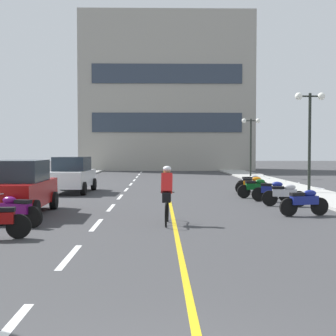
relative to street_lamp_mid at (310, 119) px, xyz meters
name	(u,v)px	position (x,y,z in m)	size (l,w,h in m)	color
ground_plane	(163,191)	(-7.11, 1.90, -3.68)	(140.00, 140.00, 0.00)	#38383A
curb_left	(40,186)	(-14.31, 4.90, -3.62)	(2.40, 72.00, 0.12)	#A8A8A3
curb_right	(284,186)	(0.09, 4.90, -3.62)	(2.40, 72.00, 0.12)	#A8A8A3
lane_dash_0	(3,336)	(-9.11, -17.10, -3.68)	(0.14, 2.20, 0.01)	silver
lane_dash_1	(70,257)	(-9.11, -13.10, -3.68)	(0.14, 2.20, 0.01)	silver
lane_dash_2	(97,225)	(-9.11, -9.10, -3.68)	(0.14, 2.20, 0.01)	silver
lane_dash_3	(111,208)	(-9.11, -5.10, -3.68)	(0.14, 2.20, 0.01)	silver
lane_dash_4	(120,197)	(-9.11, -1.10, -3.68)	(0.14, 2.20, 0.01)	silver
lane_dash_5	(126,190)	(-9.11, 2.90, -3.68)	(0.14, 2.20, 0.01)	silver
lane_dash_6	(131,184)	(-9.11, 6.90, -3.68)	(0.14, 2.20, 0.01)	silver
lane_dash_7	(134,180)	(-9.11, 10.90, -3.68)	(0.14, 2.20, 0.01)	silver
lane_dash_8	(137,177)	(-9.11, 14.90, -3.68)	(0.14, 2.20, 0.01)	silver
lane_dash_9	(139,174)	(-9.11, 18.90, -3.68)	(0.14, 2.20, 0.01)	silver
lane_dash_10	(141,172)	(-9.11, 22.90, -3.68)	(0.14, 2.20, 0.01)	silver
lane_dash_11	(142,170)	(-9.11, 26.90, -3.68)	(0.14, 2.20, 0.01)	silver
centre_line_yellow	(167,187)	(-6.86, 4.90, -3.68)	(0.12, 66.00, 0.01)	gold
office_building	(167,94)	(-6.50, 29.21, 4.73)	(18.55, 6.74, 16.81)	#9E998E
street_lamp_mid	(310,119)	(0.00, 0.00, 0.00)	(1.46, 0.36, 4.83)	black
street_lamp_far	(251,133)	(-0.10, 13.99, -0.19)	(1.46, 0.36, 4.54)	black
parked_car_near	(19,187)	(-11.97, -6.93, -2.76)	(2.00, 4.24, 1.82)	black
parked_car_mid	(72,175)	(-11.74, 1.20, -2.76)	(2.03, 4.25, 1.82)	black
motorcycle_4	(15,210)	(-11.35, -9.37, -3.21)	(1.64, 0.80, 0.92)	black
motorcycle_5	(305,202)	(-2.55, -7.39, -3.21)	(1.69, 0.62, 0.92)	black
motorcycle_6	(285,194)	(-2.49, -4.79, -3.21)	(1.69, 0.60, 0.92)	black
motorcycle_7	(273,191)	(-2.59, -3.28, -3.21)	(1.65, 0.75, 0.92)	black
motorcycle_8	(256,188)	(-2.94, -1.65, -3.21)	(1.70, 0.60, 0.92)	black
motorcycle_9	(253,184)	(-2.71, 0.23, -3.21)	(1.69, 0.60, 0.92)	black
motorcycle_10	(251,182)	(-2.49, 1.67, -3.21)	(1.66, 0.74, 0.92)	black
cyclist_rider	(167,194)	(-7.08, -8.94, -2.79)	(0.42, 1.77, 1.71)	black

